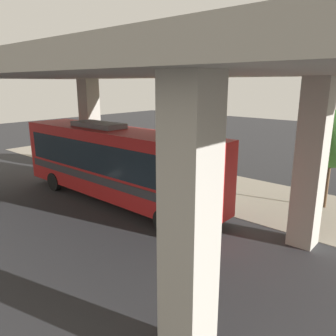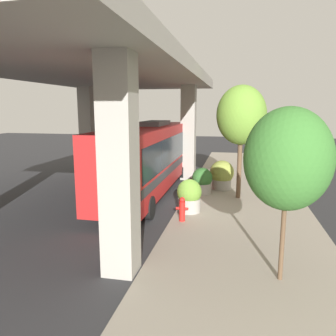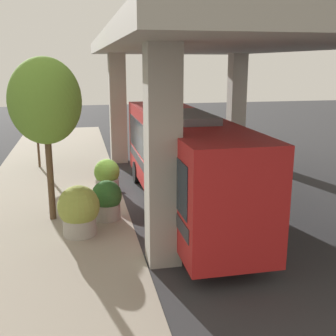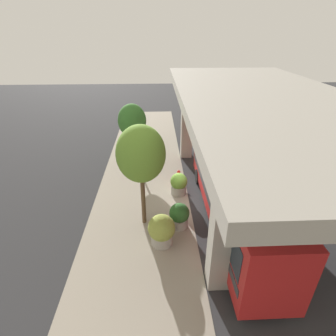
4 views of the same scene
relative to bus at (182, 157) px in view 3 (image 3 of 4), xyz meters
The scene contains 10 objects.
ground_plane 3.76m from the bus, 130.74° to the left, with size 80.00×80.00×0.00m, color #2D2D30.
sidewalk_strip 5.94m from the bus, 154.88° to the left, with size 6.00×40.00×0.02m.
overpass 4.86m from the bus, 50.16° to the left, with size 9.40×20.76×6.64m.
bus is the anchor object (origin of this frame).
fire_hydrant 5.16m from the bus, 120.91° to the left, with size 0.51×0.24×1.04m.
planter_front 4.35m from the bus, 157.27° to the right, with size 1.37×1.37×1.68m.
planter_middle 3.19m from the bus, behind, with size 1.10×1.10×1.45m.
planter_back 4.14m from the bus, 132.09° to the left, with size 1.11×1.11×1.49m.
street_tree_near 10.24m from the bus, 125.49° to the left, with size 2.22×2.22×4.66m.
street_tree_far 5.25m from the bus, behind, with size 2.47×2.47×5.75m.
Camera 3 is at (-1.67, -17.24, 5.54)m, focal length 45.00 mm.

